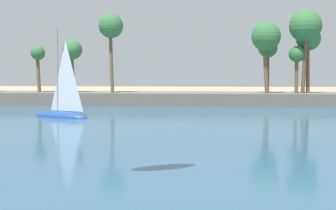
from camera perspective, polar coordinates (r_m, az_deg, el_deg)
The scene contains 3 objects.
sea at distance 57.82m, azimuth 1.28°, elevation -0.50°, with size 220.00×92.38×0.06m, color #33607F.
palm_headland at distance 63.69m, azimuth 5.43°, elevation 3.66°, with size 80.75×6.00×13.63m.
sailboat_near_shore at distance 48.91m, azimuth -13.10°, elevation -0.44°, with size 7.05×4.65×9.88m.
Camera 1 is at (2.97, -3.65, 5.04)m, focal length 48.92 mm.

